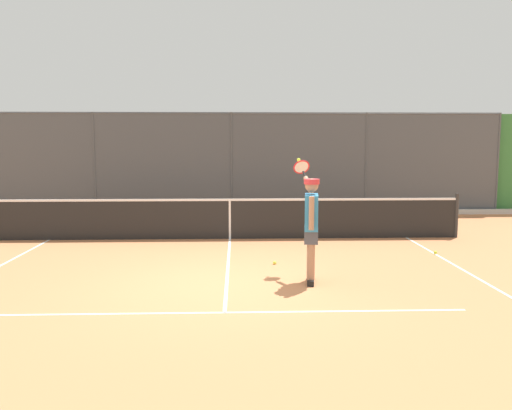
% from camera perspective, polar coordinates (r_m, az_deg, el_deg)
% --- Properties ---
extents(ground_plane, '(60.00, 60.00, 0.00)m').
position_cam_1_polar(ground_plane, '(8.73, -3.18, -8.48)').
color(ground_plane, '#C67A4C').
extents(court_line_markings, '(8.55, 9.95, 0.01)m').
position_cam_1_polar(court_line_markings, '(7.02, -3.46, -12.32)').
color(court_line_markings, white).
rests_on(court_line_markings, ground).
extents(fence_backdrop, '(20.00, 1.37, 3.20)m').
position_cam_1_polar(fence_backdrop, '(17.28, -2.64, 4.45)').
color(fence_backdrop, '#474C51').
rests_on(fence_backdrop, ground).
extents(tennis_net, '(10.99, 0.09, 1.07)m').
position_cam_1_polar(tennis_net, '(12.55, -2.84, -1.44)').
color(tennis_net, '#2D2D2D').
rests_on(tennis_net, ground).
extents(tennis_player, '(0.36, 1.44, 2.01)m').
position_cam_1_polar(tennis_player, '(8.65, 5.94, -1.79)').
color(tennis_player, black).
rests_on(tennis_player, ground).
extents(tennis_ball_mid_court, '(0.07, 0.07, 0.07)m').
position_cam_1_polar(tennis_ball_mid_court, '(10.04, 2.02, -6.23)').
color(tennis_ball_mid_court, '#D6E042').
rests_on(tennis_ball_mid_court, ground).
extents(tennis_ball_by_sideline, '(0.07, 0.07, 0.07)m').
position_cam_1_polar(tennis_ball_by_sideline, '(11.54, 18.76, -4.87)').
color(tennis_ball_by_sideline, '#CCDB33').
rests_on(tennis_ball_by_sideline, ground).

